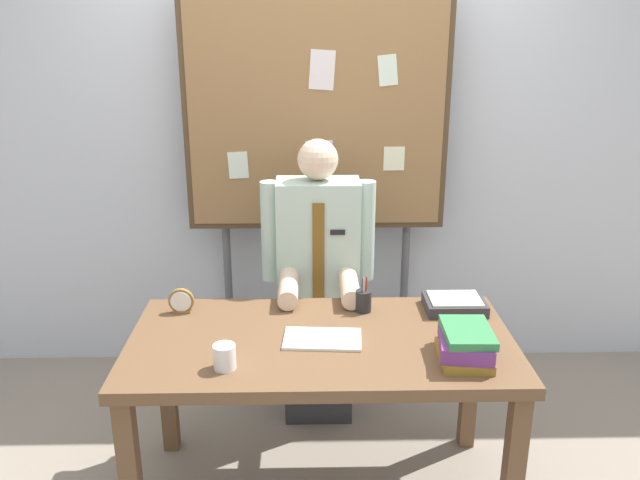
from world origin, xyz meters
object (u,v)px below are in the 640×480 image
person (318,293)px  book_stack (465,344)px  desk_clock (181,302)px  coffee_mug (225,357)px  desk (321,359)px  pen_holder (363,301)px  bulletin_board (316,118)px  open_notebook (322,339)px  paper_tray (455,304)px

person → book_stack: bearing=-57.0°
desk_clock → coffee_mug: bearing=-63.4°
desk → person: person is taller
desk → pen_holder: size_ratio=9.68×
coffee_mug → pen_holder: 0.73m
bulletin_board → desk_clock: bulletin_board is taller
desk → pen_holder: 0.35m
desk_clock → pen_holder: (0.79, -0.00, -0.00)m
desk → book_stack: (0.54, -0.18, 0.16)m
book_stack → pen_holder: (-0.35, 0.43, -0.01)m
book_stack → desk_clock: (-1.14, 0.44, -0.01)m
person → bulletin_board: size_ratio=0.68×
book_stack → coffee_mug: (-0.90, -0.05, -0.02)m
desk → open_notebook: (0.01, -0.02, 0.10)m
book_stack → paper_tray: (0.06, 0.44, -0.04)m
book_stack → open_notebook: (-0.53, 0.16, -0.06)m
desk_clock → desk: bearing=-23.1°
bulletin_board → book_stack: size_ratio=7.42×
book_stack → paper_tray: 0.44m
open_notebook → desk_clock: bearing=155.5°
coffee_mug → desk: bearing=32.8°
open_notebook → paper_tray: bearing=25.2°
bulletin_board → desk_clock: bearing=-126.5°
desk → paper_tray: 0.66m
open_notebook → desk: bearing=104.6°
person → pen_holder: (0.19, -0.39, 0.13)m
desk → bulletin_board: 1.35m
desk → pen_holder: pen_holder is taller
desk → book_stack: 0.59m
bulletin_board → open_notebook: bulletin_board is taller
bulletin_board → desk_clock: (-0.60, -0.81, -0.67)m
pen_holder → open_notebook: bearing=-124.3°
bulletin_board → coffee_mug: size_ratio=22.62×
open_notebook → coffee_mug: bearing=-149.9°
open_notebook → coffee_mug: size_ratio=3.29×
person → open_notebook: size_ratio=4.69×
pen_holder → bulletin_board: bearing=103.1°
paper_tray → book_stack: bearing=-97.4°
desk → desk_clock: bearing=156.9°
coffee_mug → paper_tray: bearing=27.1°
bulletin_board → paper_tray: bearing=-53.9°
bulletin_board → book_stack: 1.52m
person → pen_holder: 0.46m
desk_clock → paper_tray: bearing=0.0°
open_notebook → desk_clock: size_ratio=2.80×
desk → coffee_mug: coffee_mug is taller
person → paper_tray: 0.72m
open_notebook → coffee_mug: coffee_mug is taller
desk → book_stack: bearing=-18.6°
person → paper_tray: size_ratio=5.56×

